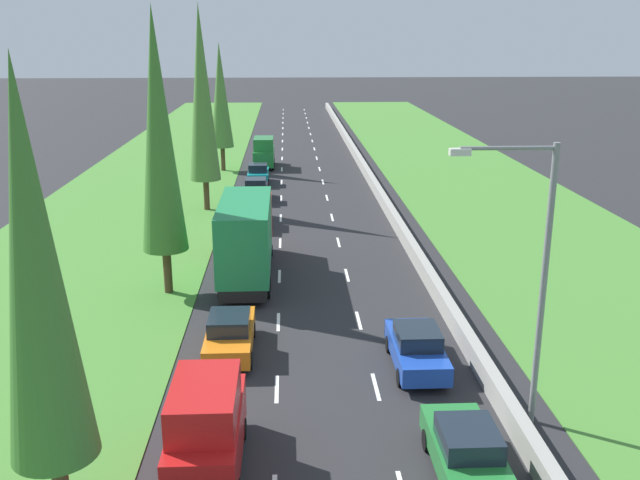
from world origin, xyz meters
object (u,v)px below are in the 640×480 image
at_px(poplar_tree_second, 159,133).
at_px(green_sedan_right_lane, 466,452).
at_px(green_box_truck_left_lane, 246,236).
at_px(blue_sedan_right_lane, 416,348).
at_px(poplar_tree_nearest, 35,269).
at_px(teal_hatchback_left_lane, 258,174).
at_px(street_light_mast, 534,267).
at_px(poplar_tree_third, 202,94).
at_px(red_van_left_lane, 207,427).
at_px(poplar_tree_fourth, 221,96).
at_px(white_sedan_left_lane, 254,213).
at_px(green_van_left_lane, 264,152).
at_px(orange_sedan_left_lane, 230,334).
at_px(black_hatchback_left_lane, 256,190).

bearing_deg(poplar_tree_second, green_sedan_right_lane, -55.08).
distance_m(green_box_truck_left_lane, poplar_tree_second, 6.98).
bearing_deg(blue_sedan_right_lane, poplar_tree_nearest, -140.92).
height_order(teal_hatchback_left_lane, street_light_mast, street_light_mast).
height_order(poplar_tree_second, poplar_tree_third, poplar_tree_third).
bearing_deg(green_box_truck_left_lane, blue_sedan_right_lane, -57.29).
xyz_separation_m(red_van_left_lane, poplar_tree_fourth, (-3.47, 46.28, 5.35)).
distance_m(green_sedan_right_lane, white_sedan_left_lane, 28.43).
bearing_deg(white_sedan_left_lane, poplar_tree_second, -106.35).
bearing_deg(green_sedan_right_lane, poplar_tree_nearest, -171.11).
relative_size(poplar_tree_second, poplar_tree_third, 0.95).
xyz_separation_m(blue_sedan_right_lane, poplar_tree_nearest, (-10.39, -8.44, 6.10)).
distance_m(green_van_left_lane, poplar_tree_fourth, 6.69).
bearing_deg(teal_hatchback_left_lane, poplar_tree_third, -110.37).
bearing_deg(white_sedan_left_lane, green_sedan_right_lane, -75.63).
height_order(green_van_left_lane, poplar_tree_second, poplar_tree_second).
height_order(red_van_left_lane, orange_sedan_left_lane, red_van_left_lane).
xyz_separation_m(white_sedan_left_lane, black_hatchback_left_lane, (-0.15, 7.23, 0.02)).
distance_m(poplar_tree_second, street_light_mast, 18.26).
relative_size(green_box_truck_left_lane, black_hatchback_left_lane, 2.41).
relative_size(black_hatchback_left_lane, poplar_tree_third, 0.28).
bearing_deg(red_van_left_lane, poplar_tree_second, 103.25).
relative_size(green_van_left_lane, poplar_tree_second, 0.37).
relative_size(poplar_tree_nearest, poplar_tree_fourth, 1.03).
bearing_deg(red_van_left_lane, poplar_tree_fourth, 94.29).
xyz_separation_m(red_van_left_lane, green_van_left_lane, (0.22, 47.86, 0.00)).
distance_m(green_sedan_right_lane, poplar_tree_third, 34.49).
relative_size(green_sedan_right_lane, white_sedan_left_lane, 1.00).
height_order(black_hatchback_left_lane, teal_hatchback_left_lane, same).
relative_size(red_van_left_lane, white_sedan_left_lane, 1.09).
distance_m(green_sedan_right_lane, blue_sedan_right_lane, 6.79).
height_order(black_hatchback_left_lane, blue_sedan_right_lane, black_hatchback_left_lane).
bearing_deg(poplar_tree_second, poplar_tree_nearest, -89.67).
relative_size(poplar_tree_nearest, street_light_mast, 1.30).
xyz_separation_m(white_sedan_left_lane, poplar_tree_second, (-3.60, -12.27, 6.90)).
distance_m(blue_sedan_right_lane, street_light_mast, 6.49).
bearing_deg(blue_sedan_right_lane, poplar_tree_second, 141.04).
relative_size(blue_sedan_right_lane, poplar_tree_fourth, 0.39).
height_order(red_van_left_lane, poplar_tree_third, poplar_tree_third).
xyz_separation_m(green_box_truck_left_lane, poplar_tree_third, (-3.62, 14.62, 5.92)).
relative_size(black_hatchback_left_lane, green_van_left_lane, 0.80).
relative_size(white_sedan_left_lane, green_van_left_lane, 0.92).
distance_m(poplar_tree_second, poplar_tree_third, 16.74).
bearing_deg(orange_sedan_left_lane, white_sedan_left_lane, 89.63).
relative_size(green_sedan_right_lane, poplar_tree_fourth, 0.39).
relative_size(red_van_left_lane, teal_hatchback_left_lane, 1.26).
distance_m(blue_sedan_right_lane, poplar_tree_nearest, 14.71).
bearing_deg(poplar_tree_second, green_van_left_lane, 83.75).
relative_size(orange_sedan_left_lane, green_van_left_lane, 0.92).
distance_m(black_hatchback_left_lane, poplar_tree_third, 8.48).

